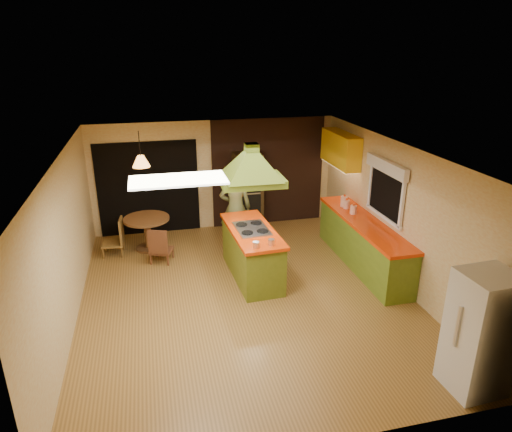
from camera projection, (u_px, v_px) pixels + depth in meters
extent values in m
plane|color=olive|center=(246.00, 295.00, 7.88)|extent=(6.50, 6.50, 0.00)
plane|color=beige|center=(215.00, 175.00, 10.39)|extent=(5.50, 0.00, 5.50)
plane|color=beige|center=(314.00, 351.00, 4.48)|extent=(5.50, 0.00, 5.50)
plane|color=beige|center=(66.00, 244.00, 6.84)|extent=(0.00, 6.50, 6.50)
plane|color=beige|center=(397.00, 214.00, 8.03)|extent=(0.00, 6.50, 6.50)
plane|color=silver|center=(244.00, 153.00, 6.99)|extent=(6.50, 6.50, 0.00)
cube|color=#381E14|center=(268.00, 172.00, 10.64)|extent=(2.64, 0.03, 2.50)
cube|color=black|center=(149.00, 188.00, 10.12)|extent=(2.20, 0.03, 2.10)
cube|color=olive|center=(363.00, 245.00, 8.81)|extent=(0.58, 3.00, 0.86)
cube|color=#E53807|center=(365.00, 222.00, 8.64)|extent=(0.62, 3.05, 0.06)
cube|color=yellow|center=(341.00, 149.00, 9.74)|extent=(0.34, 1.40, 0.70)
cube|color=black|center=(386.00, 191.00, 8.28)|extent=(0.03, 1.16, 0.96)
cube|color=white|center=(387.00, 167.00, 8.10)|extent=(0.10, 1.35, 0.22)
cube|color=white|center=(178.00, 180.00, 5.67)|extent=(1.20, 0.60, 0.03)
cube|color=olive|center=(252.00, 254.00, 8.37)|extent=(0.79, 1.85, 0.89)
cube|color=#E03B07|center=(252.00, 230.00, 8.21)|extent=(0.86, 1.93, 0.06)
cube|color=silver|center=(252.00, 229.00, 8.19)|extent=(0.59, 0.82, 0.02)
cube|color=olive|center=(252.00, 181.00, 7.87)|extent=(1.11, 0.81, 0.13)
pyramid|color=olive|center=(252.00, 152.00, 7.69)|extent=(1.11, 0.81, 0.45)
cube|color=olive|center=(252.00, 147.00, 7.66)|extent=(0.22, 0.22, 0.13)
imported|color=brown|center=(235.00, 208.00, 9.38)|extent=(0.70, 0.51, 1.78)
cube|color=silver|center=(481.00, 333.00, 5.51)|extent=(0.68, 0.65, 1.60)
cube|color=#412C14|center=(248.00, 192.00, 10.40)|extent=(0.62, 0.61, 1.79)
cube|color=black|center=(251.00, 183.00, 10.02)|extent=(0.46, 0.04, 0.45)
cube|color=black|center=(251.00, 204.00, 10.19)|extent=(0.46, 0.04, 0.45)
cylinder|color=brown|center=(146.00, 219.00, 9.39)|extent=(0.94, 0.94, 0.05)
cylinder|color=brown|center=(148.00, 233.00, 9.51)|extent=(0.14, 0.14, 0.66)
cylinder|color=brown|center=(149.00, 248.00, 9.63)|extent=(0.53, 0.53, 0.05)
cone|color=#FF9E3F|center=(141.00, 161.00, 8.96)|extent=(0.40, 0.40, 0.23)
cylinder|color=#F3DBC3|center=(344.00, 201.00, 9.37)|extent=(0.16, 0.16, 0.22)
cylinder|color=beige|center=(347.00, 204.00, 9.26)|extent=(0.14, 0.14, 0.17)
cylinder|color=#FFE5CD|center=(353.00, 210.00, 8.97)|extent=(0.16, 0.16, 0.17)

